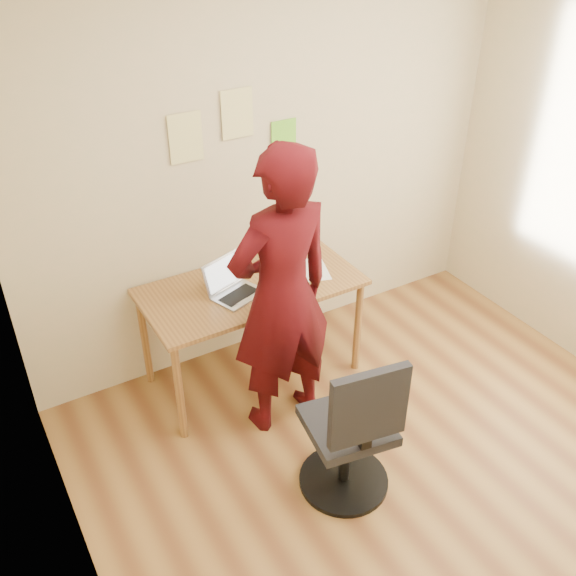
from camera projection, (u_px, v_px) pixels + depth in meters
room at (456, 293)px, 2.91m from camera, size 3.58×3.58×2.78m
desk at (251, 296)px, 4.14m from camera, size 1.40×0.70×0.74m
laptop at (232, 287)px, 3.98m from camera, size 0.37×0.35×0.22m
paper_sheet at (312, 270)px, 4.25m from camera, size 0.28×0.34×0.00m
phone at (303, 288)px, 4.05m from camera, size 0.10×0.13×0.01m
wall_note_left at (186, 138)px, 3.77m from camera, size 0.21×0.00×0.30m
wall_note_mid at (237, 114)px, 3.87m from camera, size 0.21×0.00×0.30m
wall_note_right at (284, 138)px, 4.12m from camera, size 0.18×0.00×0.24m
office_chair at (352, 437)px, 3.42m from camera, size 0.51×0.52×0.99m
person at (282, 296)px, 3.66m from camera, size 0.70×0.48×1.85m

